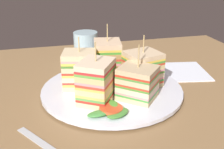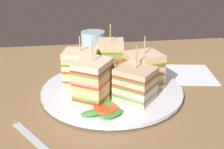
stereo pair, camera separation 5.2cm
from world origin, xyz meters
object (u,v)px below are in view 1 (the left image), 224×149
at_px(sandwich_wedge_3, 108,59).
at_px(sandwich_wedge_2, 142,69).
at_px(chip_pile, 118,81).
at_px(sandwich_wedge_1, 137,83).
at_px(napkin, 179,71).
at_px(sandwich_wedge_4, 80,70).
at_px(drinking_glass, 86,49).
at_px(sandwich_wedge_0, 96,82).
at_px(plate, 112,90).

bearing_deg(sandwich_wedge_3, sandwich_wedge_2, 52.04).
bearing_deg(chip_pile, sandwich_wedge_1, 111.69).
xyz_separation_m(chip_pile, napkin, (-0.18, -0.07, -0.02)).
bearing_deg(sandwich_wedge_4, napkin, 25.20).
bearing_deg(napkin, sandwich_wedge_2, 29.56).
bearing_deg(sandwich_wedge_4, drinking_glass, 91.42).
bearing_deg(sandwich_wedge_1, sandwich_wedge_3, -35.04).
distance_m(sandwich_wedge_3, drinking_glass, 0.14).
bearing_deg(sandwich_wedge_3, napkin, 101.78).
relative_size(chip_pile, napkin, 0.51).
relative_size(sandwich_wedge_0, drinking_glass, 1.43).
bearing_deg(chip_pile, napkin, -158.67).
height_order(chip_pile, napkin, chip_pile).
distance_m(plate, chip_pile, 0.02).
relative_size(chip_pile, drinking_glass, 0.82).
bearing_deg(chip_pile, drinking_glass, -80.88).
xyz_separation_m(sandwich_wedge_4, chip_pile, (-0.07, 0.02, -0.03)).
height_order(sandwich_wedge_0, chip_pile, sandwich_wedge_0).
bearing_deg(plate, sandwich_wedge_4, -20.57).
relative_size(sandwich_wedge_0, sandwich_wedge_2, 1.08).
xyz_separation_m(sandwich_wedge_3, sandwich_wedge_4, (0.07, 0.04, -0.00)).
xyz_separation_m(chip_pile, drinking_glass, (0.03, -0.20, 0.01)).
height_order(sandwich_wedge_0, napkin, sandwich_wedge_0).
xyz_separation_m(sandwich_wedge_2, chip_pile, (0.05, -0.00, -0.02)).
bearing_deg(sandwich_wedge_4, sandwich_wedge_2, 4.13).
distance_m(sandwich_wedge_1, drinking_glass, 0.27).
xyz_separation_m(sandwich_wedge_3, napkin, (-0.19, -0.01, -0.05)).
bearing_deg(drinking_glass, sandwich_wedge_3, 100.67).
bearing_deg(plate, sandwich_wedge_3, -95.63).
height_order(plate, sandwich_wedge_3, sandwich_wedge_3).
height_order(sandwich_wedge_4, drinking_glass, sandwich_wedge_4).
bearing_deg(drinking_glass, chip_pile, 99.12).
relative_size(sandwich_wedge_1, sandwich_wedge_3, 0.89).
bearing_deg(chip_pile, sandwich_wedge_0, 43.22).
bearing_deg(sandwich_wedge_2, drinking_glass, -81.34).
bearing_deg(sandwich_wedge_1, napkin, -99.51).
height_order(sandwich_wedge_3, chip_pile, sandwich_wedge_3).
bearing_deg(sandwich_wedge_3, sandwich_wedge_1, 23.24).
bearing_deg(napkin, chip_pile, 21.33).
bearing_deg(sandwich_wedge_1, sandwich_wedge_4, 2.51).
bearing_deg(sandwich_wedge_3, plate, 4.07).
distance_m(plate, drinking_glass, 0.21).
distance_m(sandwich_wedge_3, chip_pile, 0.07).
height_order(sandwich_wedge_2, sandwich_wedge_3, sandwich_wedge_3).
bearing_deg(sandwich_wedge_4, plate, -6.31).
xyz_separation_m(sandwich_wedge_3, chip_pile, (-0.01, 0.06, -0.03)).
distance_m(plate, sandwich_wedge_0, 0.08).
height_order(napkin, drinking_glass, drinking_glass).
distance_m(sandwich_wedge_1, sandwich_wedge_3, 0.12).
relative_size(sandwich_wedge_3, chip_pile, 1.79).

